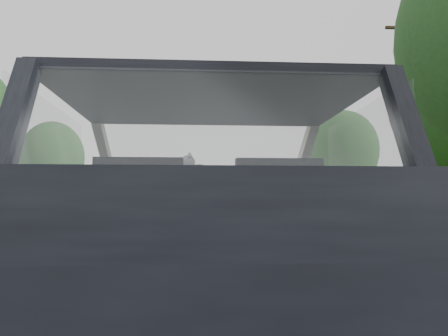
{
  "coord_description": "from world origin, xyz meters",
  "views": [
    {
      "loc": [
        -0.08,
        -2.89,
        0.82
      ],
      "look_at": [
        0.14,
        0.57,
        1.12
      ],
      "focal_mm": 35.0,
      "sensor_mm": 36.0,
      "label": 1
    }
  ],
  "objects": [
    {
      "name": "subject_car",
      "position": [
        0.0,
        0.0,
        0.72
      ],
      "size": [
        1.8,
        4.0,
        1.45
      ],
      "primitive_type": "cube",
      "color": "black",
      "rests_on": "ground"
    },
    {
      "name": "tree_2",
      "position": [
        9.73,
        25.45,
        3.51
      ],
      "size": [
        5.37,
        5.37,
        7.02
      ],
      "primitive_type": null,
      "rotation": [
        0.0,
        0.0,
        0.18
      ],
      "color": "#1E411F",
      "rests_on": "ground"
    },
    {
      "name": "tree_6",
      "position": [
        -9.59,
        26.41,
        3.12
      ],
      "size": [
        5.35,
        5.35,
        6.24
      ],
      "primitive_type": null,
      "rotation": [
        0.0,
        0.0,
        0.38
      ],
      "color": "#1E411F",
      "rests_on": "ground"
    },
    {
      "name": "cat",
      "position": [
        0.11,
        0.64,
        1.08
      ],
      "size": [
        0.58,
        0.23,
        0.25
      ],
      "primitive_type": "ellipsoid",
      "rotation": [
        0.0,
        0.0,
        0.11
      ],
      "color": "#9F9F9F",
      "rests_on": "dashboard"
    },
    {
      "name": "other_car",
      "position": [
        0.56,
        16.47,
        0.67
      ],
      "size": [
        1.96,
        4.18,
        1.33
      ],
      "primitive_type": "imported",
      "rotation": [
        0.0,
        0.0,
        -0.09
      ],
      "color": "#A2A4A8",
      "rests_on": "ground"
    },
    {
      "name": "guardrail",
      "position": [
        4.3,
        10.0,
        0.58
      ],
      "size": [
        0.05,
        90.0,
        0.32
      ],
      "primitive_type": "cube",
      "color": "gray",
      "rests_on": "ground"
    },
    {
      "name": "passenger_seat",
      "position": [
        0.4,
        -0.29,
        0.88
      ],
      "size": [
        0.5,
        0.72,
        0.42
      ],
      "primitive_type": "cube",
      "color": "black",
      "rests_on": "subject_car"
    },
    {
      "name": "ground",
      "position": [
        0.0,
        0.0,
        0.0
      ],
      "size": [
        140.0,
        140.0,
        0.0
      ],
      "primitive_type": "plane",
      "color": "black",
      "rests_on": "ground"
    },
    {
      "name": "highway_sign",
      "position": [
        7.16,
        18.59,
        1.09
      ],
      "size": [
        0.25,
        0.88,
        2.19
      ],
      "primitive_type": "cube",
      "rotation": [
        0.0,
        0.0,
        0.19
      ],
      "color": "#0D5A1B",
      "rests_on": "ground"
    },
    {
      "name": "dashboard",
      "position": [
        0.0,
        0.62,
        0.85
      ],
      "size": [
        1.58,
        0.45,
        0.3
      ],
      "primitive_type": "cube",
      "color": "black",
      "rests_on": "subject_car"
    },
    {
      "name": "steering_wheel",
      "position": [
        -0.4,
        0.33,
        0.92
      ],
      "size": [
        0.36,
        0.36,
        0.04
      ],
      "primitive_type": "torus",
      "color": "black",
      "rests_on": "dashboard"
    },
    {
      "name": "utility_pole",
      "position": [
        7.8,
        12.48,
        4.16
      ],
      "size": [
        0.3,
        0.3,
        8.32
      ],
      "primitive_type": "cylinder",
      "rotation": [
        0.0,
        0.0,
        0.11
      ],
      "color": "black",
      "rests_on": "ground"
    },
    {
      "name": "tree_3",
      "position": [
        12.64,
        34.82,
        3.96
      ],
      "size": [
        5.78,
        5.78,
        7.92
      ],
      "primitive_type": null,
      "rotation": [
        0.0,
        0.0,
        0.11
      ],
      "color": "#1E411F",
      "rests_on": "ground"
    },
    {
      "name": "driver_seat",
      "position": [
        -0.4,
        -0.29,
        0.88
      ],
      "size": [
        0.5,
        0.72,
        0.42
      ],
      "primitive_type": "cube",
      "color": "black",
      "rests_on": "subject_car"
    }
  ]
}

